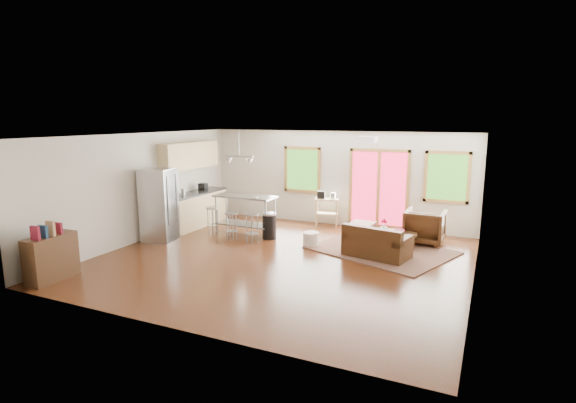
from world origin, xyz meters
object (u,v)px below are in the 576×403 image
at_px(refrigerator, 159,205).
at_px(island, 245,208).
at_px(ottoman, 362,230).
at_px(coffee_table, 397,234).
at_px(armchair, 425,225).
at_px(loveseat, 376,245).
at_px(kitchen_cart, 326,202).
at_px(rug, 381,250).

relative_size(refrigerator, island, 1.10).
height_order(ottoman, island, island).
bearing_deg(coffee_table, armchair, 46.19).
distance_m(coffee_table, ottoman, 1.07).
relative_size(armchair, refrigerator, 0.51).
distance_m(loveseat, armchair, 1.75).
relative_size(ottoman, island, 0.36).
xyz_separation_m(ottoman, kitchen_cart, (-1.23, 0.73, 0.48)).
height_order(coffee_table, island, island).
distance_m(coffee_table, refrigerator, 5.68).
relative_size(rug, armchair, 3.17).
distance_m(ottoman, refrigerator, 5.02).
bearing_deg(island, coffee_table, 6.91).
height_order(loveseat, refrigerator, refrigerator).
xyz_separation_m(island, kitchen_cart, (1.59, 1.67, -0.02)).
relative_size(refrigerator, kitchen_cart, 1.80).
xyz_separation_m(refrigerator, island, (1.59, 1.37, -0.19)).
bearing_deg(loveseat, ottoman, 127.21).
relative_size(loveseat, kitchen_cart, 1.49).
bearing_deg(coffee_table, refrigerator, -161.19).
xyz_separation_m(loveseat, coffee_table, (0.24, 1.00, 0.03)).
xyz_separation_m(coffee_table, refrigerator, (-5.35, -1.82, 0.57)).
bearing_deg(island, kitchen_cart, 46.38).
height_order(loveseat, coffee_table, loveseat).
xyz_separation_m(rug, loveseat, (0.00, -0.55, 0.27)).
bearing_deg(coffee_table, kitchen_cart, 150.80).
height_order(armchair, kitchen_cart, kitchen_cart).
xyz_separation_m(loveseat, refrigerator, (-5.12, -0.83, 0.60)).
bearing_deg(armchair, island, 14.74).
height_order(rug, coffee_table, coffee_table).
xyz_separation_m(coffee_table, armchair, (0.54, 0.56, 0.14)).
distance_m(coffee_table, armchair, 0.79).
bearing_deg(coffee_table, loveseat, -103.30).
bearing_deg(kitchen_cart, loveseat, -48.76).
bearing_deg(refrigerator, ottoman, 17.08).
height_order(loveseat, kitchen_cart, kitchen_cart).
xyz_separation_m(loveseat, kitchen_cart, (-1.94, 2.21, 0.39)).
bearing_deg(loveseat, armchair, 75.12).
bearing_deg(armchair, coffee_table, 47.61).
distance_m(rug, island, 3.59).
distance_m(loveseat, refrigerator, 5.22).
xyz_separation_m(coffee_table, kitchen_cart, (-2.17, 1.21, 0.36)).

